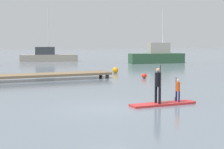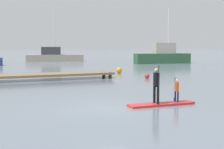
{
  "view_description": "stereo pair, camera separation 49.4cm",
  "coord_description": "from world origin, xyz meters",
  "px_view_note": "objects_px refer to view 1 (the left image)",
  "views": [
    {
      "loc": [
        -5.67,
        -13.65,
        2.96
      ],
      "look_at": [
        1.63,
        3.36,
        1.15
      ],
      "focal_mm": 53.98,
      "sensor_mm": 36.0,
      "label": 1
    },
    {
      "loc": [
        -5.21,
        -13.84,
        2.96
      ],
      "look_at": [
        1.63,
        3.36,
        1.15
      ],
      "focal_mm": 53.98,
      "sensor_mm": 36.0,
      "label": 2
    }
  ],
  "objects_px": {
    "paddler_adult": "(158,83)",
    "mooring_buoy_mid": "(144,76)",
    "paddler_child_solo": "(178,89)",
    "fishing_boat_green_midground": "(157,56)",
    "paddleboard_near": "(163,104)",
    "mooring_buoy_near": "(115,70)",
    "fishing_boat_white_large": "(48,56)"
  },
  "relations": [
    {
      "from": "fishing_boat_white_large",
      "to": "mooring_buoy_mid",
      "type": "distance_m",
      "value": 26.01
    },
    {
      "from": "fishing_boat_green_midground",
      "to": "paddleboard_near",
      "type": "bearing_deg",
      "value": -120.26
    },
    {
      "from": "fishing_boat_green_midground",
      "to": "mooring_buoy_mid",
      "type": "xyz_separation_m",
      "value": [
        -10.76,
        -16.02,
        -0.8
      ]
    },
    {
      "from": "fishing_boat_green_midground",
      "to": "fishing_boat_white_large",
      "type": "bearing_deg",
      "value": 142.34
    },
    {
      "from": "paddleboard_near",
      "to": "fishing_boat_green_midground",
      "type": "bearing_deg",
      "value": 59.74
    },
    {
      "from": "paddler_adult",
      "to": "mooring_buoy_mid",
      "type": "distance_m",
      "value": 11.64
    },
    {
      "from": "fishing_boat_green_midground",
      "to": "mooring_buoy_mid",
      "type": "height_order",
      "value": "fishing_boat_green_midground"
    },
    {
      "from": "paddleboard_near",
      "to": "paddler_adult",
      "type": "distance_m",
      "value": 1.04
    },
    {
      "from": "mooring_buoy_near",
      "to": "paddleboard_near",
      "type": "bearing_deg",
      "value": -105.73
    },
    {
      "from": "paddler_child_solo",
      "to": "fishing_boat_green_midground",
      "type": "xyz_separation_m",
      "value": [
        14.67,
        26.49,
        0.3
      ]
    },
    {
      "from": "paddler_child_solo",
      "to": "paddler_adult",
      "type": "bearing_deg",
      "value": -179.55
    },
    {
      "from": "mooring_buoy_near",
      "to": "fishing_boat_green_midground",
      "type": "bearing_deg",
      "value": 44.74
    },
    {
      "from": "fishing_boat_green_midground",
      "to": "mooring_buoy_mid",
      "type": "bearing_deg",
      "value": -123.88
    },
    {
      "from": "fishing_boat_white_large",
      "to": "mooring_buoy_near",
      "type": "distance_m",
      "value": 20.97
    },
    {
      "from": "paddler_adult",
      "to": "fishing_boat_green_midground",
      "type": "bearing_deg",
      "value": 59.24
    },
    {
      "from": "fishing_boat_white_large",
      "to": "mooring_buoy_mid",
      "type": "height_order",
      "value": "fishing_boat_white_large"
    },
    {
      "from": "paddler_adult",
      "to": "fishing_boat_white_large",
      "type": "relative_size",
      "value": 0.21
    },
    {
      "from": "paddler_adult",
      "to": "fishing_boat_white_large",
      "type": "distance_m",
      "value": 36.51
    },
    {
      "from": "mooring_buoy_near",
      "to": "fishing_boat_white_large",
      "type": "bearing_deg",
      "value": 94.74
    },
    {
      "from": "paddler_adult",
      "to": "mooring_buoy_mid",
      "type": "bearing_deg",
      "value": 64.43
    },
    {
      "from": "fishing_boat_green_midground",
      "to": "mooring_buoy_near",
      "type": "bearing_deg",
      "value": -135.26
    },
    {
      "from": "paddler_adult",
      "to": "fishing_boat_white_large",
      "type": "xyz_separation_m",
      "value": [
        2.94,
        36.39,
        -0.29
      ]
    },
    {
      "from": "paddler_adult",
      "to": "fishing_boat_green_midground",
      "type": "distance_m",
      "value": 30.83
    },
    {
      "from": "fishing_boat_white_large",
      "to": "paddleboard_near",
      "type": "bearing_deg",
      "value": -94.14
    },
    {
      "from": "paddler_adult",
      "to": "paddler_child_solo",
      "type": "relative_size",
      "value": 1.55
    },
    {
      "from": "paddleboard_near",
      "to": "mooring_buoy_near",
      "type": "height_order",
      "value": "mooring_buoy_near"
    },
    {
      "from": "mooring_buoy_near",
      "to": "mooring_buoy_mid",
      "type": "xyz_separation_m",
      "value": [
        0.34,
        -5.03,
        -0.08
      ]
    },
    {
      "from": "paddler_child_solo",
      "to": "fishing_boat_green_midground",
      "type": "relative_size",
      "value": 0.15
    },
    {
      "from": "fishing_boat_green_midground",
      "to": "paddler_adult",
      "type": "bearing_deg",
      "value": -120.76
    },
    {
      "from": "paddleboard_near",
      "to": "paddler_child_solo",
      "type": "distance_m",
      "value": 1.03
    },
    {
      "from": "paddler_adult",
      "to": "paddler_child_solo",
      "type": "bearing_deg",
      "value": 0.45
    },
    {
      "from": "fishing_boat_white_large",
      "to": "mooring_buoy_near",
      "type": "height_order",
      "value": "fishing_boat_white_large"
    }
  ]
}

